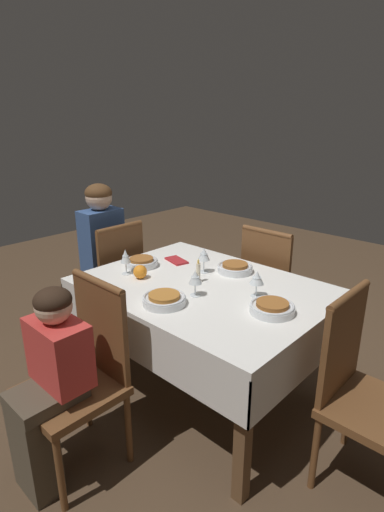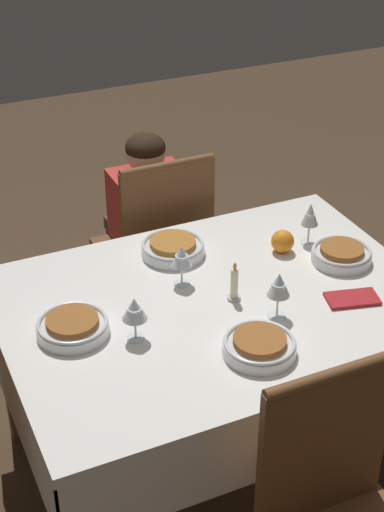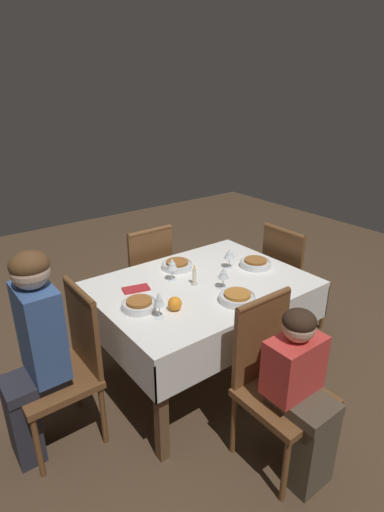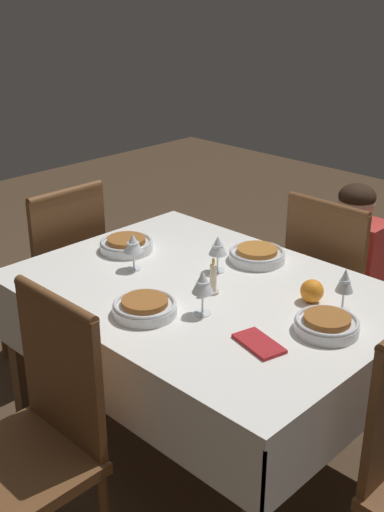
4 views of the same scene
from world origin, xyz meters
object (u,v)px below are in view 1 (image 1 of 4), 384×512
Objects in this scene: wine_glass_south at (204,255)px; napkin_red_folded at (177,260)px; orange_fruit at (140,272)px; chair_north at (83,369)px; bowl_east at (142,262)px; candle_centerpiece at (198,274)px; person_adult_denim at (99,252)px; wine_glass_north at (195,278)px; person_child_red at (49,382)px; chair_east at (113,278)px; bowl_south at (235,268)px; bowl_west at (272,307)px; wine_glass_west at (257,278)px; bowl_north at (164,299)px; dining_table at (203,299)px; wine_glass_east at (125,257)px; chair_south at (272,284)px; chair_west at (364,388)px.

wine_glass_south is 0.29m from napkin_red_folded.
wine_glass_south reaches higher than napkin_red_folded.
napkin_red_folded is (0.05, -0.36, -0.04)m from orange_fruit.
bowl_east is (0.40, -0.71, 0.26)m from chair_north.
wine_glass_south reaches higher than candle_centerpiece.
wine_glass_north is at bearing 81.32° from person_adult_denim.
person_child_red is 6.91× the size of candle_centerpiece.
chair_east is 4.30× the size of bowl_south.
bowl_west is (-0.57, -0.73, 0.26)m from chair_north.
wine_glass_south is 1.09× the size of wine_glass_west.
person_adult_denim reaches higher than wine_glass_south.
wine_glass_south is at bearing -55.97° from wine_glass_north.
candle_centerpiece is (-0.04, -0.94, 0.26)m from person_child_red.
bowl_north is 1.61× the size of candle_centerpiece.
dining_table is 0.34m from bowl_north.
bowl_west is (-0.97, -0.01, -0.00)m from bowl_east.
wine_glass_north and wine_glass_west have the same top height.
person_child_red is 1.13m from wine_glass_south.
wine_glass_west is (-0.29, -0.40, 0.08)m from bowl_north.
person_adult_denim is at bearing -17.99° from bowl_north.
candle_centerpiece is (-0.41, -0.21, -0.06)m from wine_glass_east.
bowl_west is at bearing 146.06° from bowl_south.
orange_fruit reaches higher than bowl_west.
person_adult_denim is 0.98m from wine_glass_south.
bowl_east is 0.24m from napkin_red_folded.
candle_centerpiece is (-0.08, 0.14, -0.06)m from wine_glass_south.
bowl_east is at bearing -75.73° from wine_glass_east.
chair_south is at bearing 123.43° from person_adult_denim.
person_child_red is 1.09m from bowl_west.
wine_glass_east is at bearing 64.41° from chair_south.
wine_glass_south is at bearing 92.25° from chair_north.
candle_centerpiece is at bearing 90.42° from chair_west.
wine_glass_north is at bearing -104.34° from bowl_north.
bowl_north is 1.03× the size of bowl_south.
chair_west is 4.19× the size of bowl_north.
bowl_east is 0.97m from bowl_west.
chair_north is 1.29m from chair_west.
chair_south is 0.74m from napkin_red_folded.
wine_glass_south reaches higher than bowl_north.
wine_glass_west reaches higher than candle_centerpiece.
chair_north is 6.43× the size of wine_glass_west.
wine_glass_south is (1.07, -0.13, 0.34)m from chair_west.
orange_fruit reaches higher than bowl_south.
chair_south is 5.06× the size of napkin_red_folded.
bowl_west is at bearing 87.41° from chair_east.
wine_glass_east is (-0.48, 0.23, 0.34)m from chair_east.
wine_glass_east is at bearing 46.22° from bowl_south.
wine_glass_east is at bearing 64.00° from chair_east.
napkin_red_folded is (0.46, -0.32, -0.10)m from wine_glass_north.
wine_glass_west is at bearing 171.80° from napkin_red_folded.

